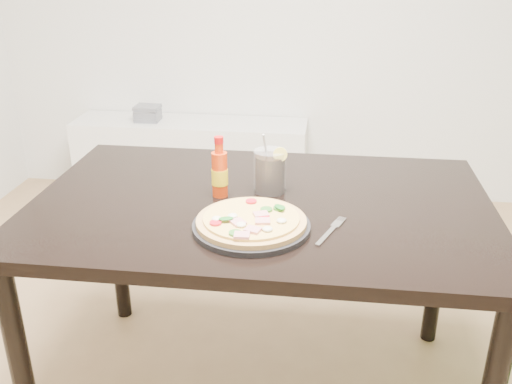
# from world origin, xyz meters

# --- Properties ---
(dining_table) EXTENTS (1.40, 0.90, 0.75)m
(dining_table) POSITION_xyz_m (-0.17, 0.43, 0.67)
(dining_table) COLOR black
(dining_table) RESTS_ON ground
(plate) EXTENTS (0.32, 0.32, 0.02)m
(plate) POSITION_xyz_m (-0.17, 0.24, 0.76)
(plate) COLOR black
(plate) RESTS_ON dining_table
(pizza) EXTENTS (0.30, 0.30, 0.03)m
(pizza) POSITION_xyz_m (-0.17, 0.23, 0.78)
(pizza) COLOR tan
(pizza) RESTS_ON plate
(hot_sauce_bottle) EXTENTS (0.05, 0.05, 0.19)m
(hot_sauce_bottle) POSITION_xyz_m (-0.30, 0.45, 0.83)
(hot_sauce_bottle) COLOR red
(hot_sauce_bottle) RESTS_ON dining_table
(cola_cup) EXTENTS (0.11, 0.10, 0.19)m
(cola_cup) POSITION_xyz_m (-0.15, 0.51, 0.81)
(cola_cup) COLOR black
(cola_cup) RESTS_ON dining_table
(fork) EXTENTS (0.08, 0.18, 0.00)m
(fork) POSITION_xyz_m (0.04, 0.25, 0.75)
(fork) COLOR silver
(fork) RESTS_ON dining_table
(media_console) EXTENTS (1.40, 0.34, 0.50)m
(media_console) POSITION_xyz_m (-0.80, 2.07, 0.25)
(media_console) COLOR white
(media_console) RESTS_ON ground
(cd_stack) EXTENTS (0.14, 0.12, 0.09)m
(cd_stack) POSITION_xyz_m (-1.05, 2.05, 0.55)
(cd_stack) COLOR slate
(cd_stack) RESTS_ON media_console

